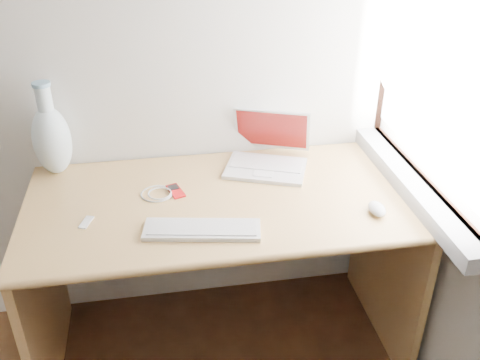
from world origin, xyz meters
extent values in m
cube|color=white|center=(1.75, 1.30, 1.32)|extent=(0.01, 0.90, 1.00)
cube|color=gray|center=(1.69, 1.30, 0.79)|extent=(0.10, 0.96, 0.06)
cube|color=white|center=(1.67, 1.30, 1.35)|extent=(0.02, 0.84, 0.92)
cube|color=tan|center=(0.99, 1.38, 0.74)|extent=(1.44, 0.72, 0.03)
cube|color=tan|center=(0.28, 1.38, 0.36)|extent=(0.03, 0.68, 0.73)
cube|color=tan|center=(1.69, 1.38, 0.36)|extent=(0.03, 0.68, 0.73)
cube|color=tan|center=(0.99, 1.72, 0.48)|extent=(1.38, 0.03, 0.49)
cube|color=white|center=(1.19, 1.56, 0.77)|extent=(0.37, 0.32, 0.02)
cube|color=white|center=(1.19, 1.56, 0.78)|extent=(0.31, 0.22, 0.00)
cube|color=white|center=(1.19, 1.67, 0.87)|extent=(0.32, 0.19, 0.20)
cube|color=maroon|center=(1.19, 1.67, 0.87)|extent=(0.29, 0.17, 0.18)
cube|color=white|center=(0.89, 1.18, 0.77)|extent=(0.40, 0.19, 0.02)
cube|color=white|center=(0.89, 1.18, 0.78)|extent=(0.37, 0.15, 0.00)
ellipsoid|color=white|center=(1.51, 1.19, 0.78)|extent=(0.06, 0.10, 0.03)
cube|color=#B00C10|center=(0.82, 1.45, 0.76)|extent=(0.07, 0.11, 0.01)
cube|color=black|center=(0.82, 1.45, 0.77)|extent=(0.04, 0.04, 0.00)
torus|color=white|center=(0.75, 1.44, 0.76)|extent=(0.15, 0.15, 0.01)
cube|color=white|center=(0.51, 1.29, 0.76)|extent=(0.05, 0.08, 0.01)
ellipsoid|color=white|center=(0.37, 1.68, 0.90)|extent=(0.15, 0.15, 0.28)
cylinder|color=white|center=(0.37, 1.68, 1.07)|extent=(0.06, 0.06, 0.11)
cylinder|color=#85B6D6|center=(0.37, 1.68, 1.13)|extent=(0.07, 0.07, 0.01)
camera|label=1|loc=(0.77, -0.29, 1.80)|focal=40.00mm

